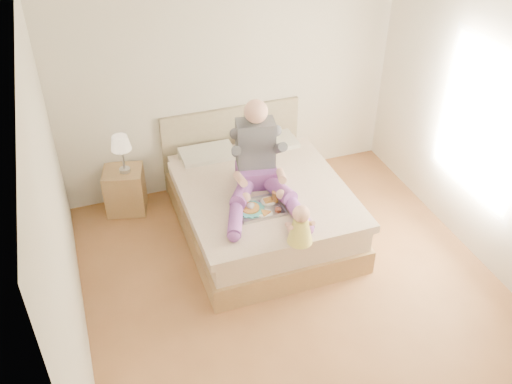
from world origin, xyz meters
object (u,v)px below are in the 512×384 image
object	(u,v)px
nightstand	(125,190)
baby	(300,227)
adult	(259,167)
bed	(259,202)
tray	(259,207)

from	to	relation	value
nightstand	baby	distance (m)	2.37
adult	baby	distance (m)	0.90
baby	bed	bearing A→B (deg)	93.92
nightstand	adult	xyz separation A→B (m)	(1.29, -0.97, 0.63)
tray	baby	bearing A→B (deg)	-72.37
adult	bed	bearing A→B (deg)	80.41
bed	nightstand	distance (m)	1.57
bed	adult	distance (m)	0.61
baby	nightstand	bearing A→B (deg)	129.12
nightstand	tray	distance (m)	1.78
adult	tray	size ratio (longest dim) A/B	2.67
bed	tray	xyz separation A→B (m)	(-0.16, -0.48, 0.32)
adult	tray	world-z (taller)	adult
nightstand	adult	world-z (taller)	adult
bed	adult	xyz separation A→B (m)	(-0.06, -0.17, 0.58)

